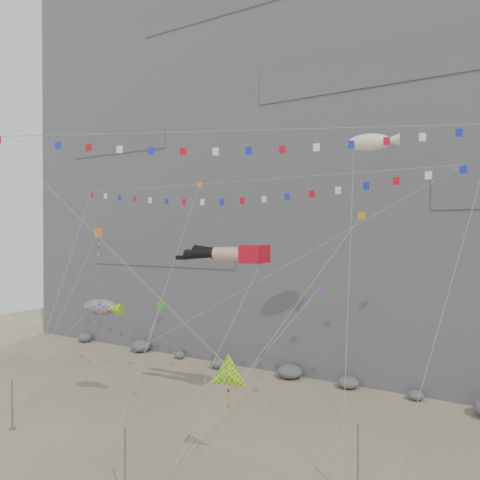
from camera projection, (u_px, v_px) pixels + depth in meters
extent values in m
plane|color=tan|center=(185.00, 443.00, 32.15)|extent=(120.00, 120.00, 0.00)
cube|color=slate|center=(341.00, 150.00, 59.20)|extent=(80.00, 28.00, 50.00)
cylinder|color=gray|center=(12.00, 404.00, 34.48)|extent=(0.12, 0.12, 3.67)
cylinder|color=gray|center=(125.00, 466.00, 24.93)|extent=(0.12, 0.12, 4.06)
cylinder|color=gray|center=(358.00, 464.00, 24.96)|extent=(0.12, 0.12, 4.29)
cube|color=red|center=(255.00, 254.00, 34.65)|extent=(1.76, 2.32, 1.31)
cylinder|color=tan|center=(228.00, 254.00, 34.94)|extent=(2.28, 1.12, 0.97)
sphere|color=black|center=(215.00, 254.00, 35.44)|extent=(0.89, 0.89, 0.89)
cone|color=black|center=(200.00, 254.00, 36.04)|extent=(2.70, 0.99, 0.90)
cube|color=black|center=(181.00, 258.00, 36.85)|extent=(0.88, 0.44, 0.32)
cylinder|color=tan|center=(236.00, 253.00, 36.10)|extent=(2.28, 1.12, 0.97)
sphere|color=black|center=(223.00, 253.00, 36.61)|extent=(0.89, 0.89, 0.89)
cone|color=black|center=(209.00, 251.00, 37.21)|extent=(2.72, 0.99, 0.97)
cube|color=black|center=(190.00, 252.00, 38.01)|extent=(0.88, 0.44, 0.32)
cylinder|color=gray|center=(209.00, 359.00, 29.56)|extent=(0.03, 0.03, 17.62)
cylinder|color=gray|center=(130.00, 294.00, 38.36)|extent=(0.03, 0.03, 25.50)
cube|color=gray|center=(18.00, 418.00, 36.48)|extent=(0.16, 0.16, 0.10)
cylinder|color=gray|center=(294.00, 292.00, 28.30)|extent=(0.03, 0.03, 25.28)
cylinder|color=gray|center=(59.00, 321.00, 38.31)|extent=(0.03, 0.03, 16.78)
cube|color=gray|center=(11.00, 427.00, 34.75)|extent=(0.16, 0.16, 0.10)
cylinder|color=gray|center=(47.00, 363.00, 36.37)|extent=(0.03, 0.03, 11.76)
cylinder|color=gray|center=(188.00, 442.00, 25.15)|extent=(0.03, 0.03, 8.25)
cylinder|color=gray|center=(357.00, 291.00, 30.23)|extent=(0.03, 0.03, 24.33)
cylinder|color=gray|center=(162.00, 298.00, 35.50)|extent=(0.03, 0.03, 24.97)
cube|color=gray|center=(103.00, 475.00, 27.78)|extent=(0.16, 0.16, 0.10)
cylinder|color=gray|center=(246.00, 377.00, 29.84)|extent=(0.03, 0.03, 16.67)
cylinder|color=gray|center=(135.00, 388.00, 29.55)|extent=(0.03, 0.03, 12.77)
cylinder|color=gray|center=(270.00, 341.00, 28.46)|extent=(0.03, 0.03, 22.38)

